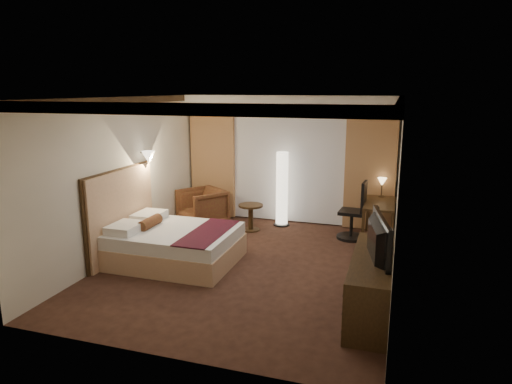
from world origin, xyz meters
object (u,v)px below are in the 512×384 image
(armchair, at_px, (202,206))
(side_table, at_px, (251,218))
(office_chair, at_px, (352,210))
(dresser, at_px, (371,284))
(desk, at_px, (379,221))
(floor_lamp, at_px, (282,189))
(television, at_px, (372,230))
(bed, at_px, (176,246))

(armchair, xyz_separation_m, side_table, (1.08, -0.02, -0.16))
(office_chair, bearing_deg, armchair, -174.29)
(armchair, relative_size, dresser, 0.44)
(desk, bearing_deg, office_chair, -174.35)
(side_table, distance_m, dresser, 3.81)
(side_table, height_order, dresser, dresser)
(armchair, distance_m, office_chair, 3.09)
(floor_lamp, xyz_separation_m, television, (2.02, -3.37, 0.31))
(armchair, height_order, floor_lamp, floor_lamp)
(office_chair, xyz_separation_m, television, (0.53, -2.92, 0.52))
(side_table, relative_size, floor_lamp, 0.35)
(bed, height_order, desk, desk)
(bed, xyz_separation_m, desk, (3.16, 2.18, 0.09))
(bed, bearing_deg, desk, 34.61)
(bed, relative_size, floor_lamp, 1.25)
(dresser, bearing_deg, television, 180.00)
(desk, xyz_separation_m, office_chair, (-0.51, -0.05, 0.19))
(side_table, height_order, desk, desk)
(armchair, distance_m, floor_lamp, 1.71)
(bed, relative_size, television, 1.67)
(armchair, bearing_deg, office_chair, 37.39)
(dresser, bearing_deg, armchair, 142.00)
(armchair, relative_size, office_chair, 0.76)
(dresser, bearing_deg, floor_lamp, 121.35)
(side_table, relative_size, television, 0.46)
(bed, xyz_separation_m, dresser, (3.21, -0.79, 0.09))
(side_table, relative_size, desk, 0.45)
(side_table, height_order, office_chair, office_chair)
(floor_lamp, bearing_deg, armchair, -161.71)
(bed, xyz_separation_m, floor_lamp, (1.15, 2.58, 0.50))
(desk, relative_size, television, 1.03)
(bed, relative_size, armchair, 2.28)
(office_chair, bearing_deg, television, -75.55)
(office_chair, distance_m, dresser, 2.98)
(side_table, xyz_separation_m, television, (2.53, -2.82, 0.82))
(television, bearing_deg, armchair, 40.22)
(armchair, relative_size, side_table, 1.58)
(television, bearing_deg, office_chair, -1.37)
(armchair, xyz_separation_m, office_chair, (3.09, 0.08, 0.14))
(floor_lamp, bearing_deg, bed, -114.14)
(side_table, distance_m, floor_lamp, 0.91)
(television, bearing_deg, floor_lamp, 19.42)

